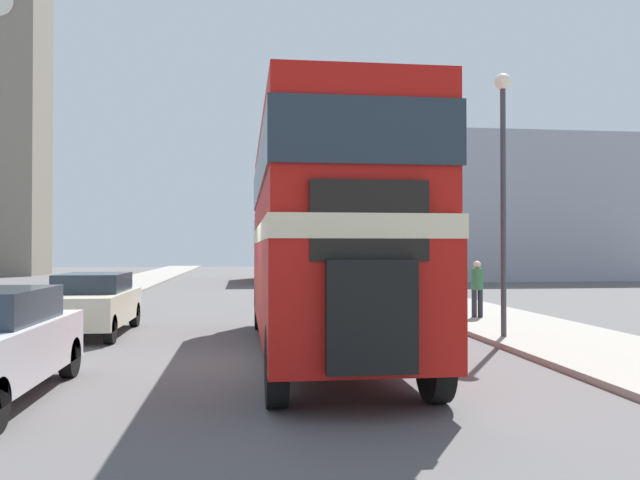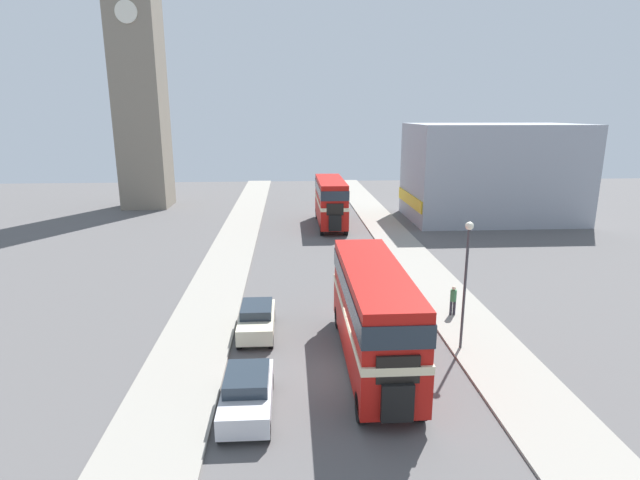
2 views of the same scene
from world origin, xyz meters
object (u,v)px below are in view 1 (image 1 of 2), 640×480
(double_decker_bus, at_px, (320,223))
(church_tower, at_px, (10,47))
(pedestrian_walking, at_px, (477,285))
(street_lamp, at_px, (503,164))
(bus_distant, at_px, (275,239))
(car_parked_mid, at_px, (92,303))

(double_decker_bus, relative_size, church_tower, 0.29)
(double_decker_bus, height_order, pedestrian_walking, double_decker_bus)
(pedestrian_walking, bearing_deg, street_lamp, -102.63)
(church_tower, bearing_deg, street_lamp, -57.63)
(bus_distant, relative_size, car_parked_mid, 2.36)
(car_parked_mid, xyz_separation_m, street_lamp, (9.35, -2.30, 3.20))
(church_tower, bearing_deg, bus_distant, -30.13)
(double_decker_bus, xyz_separation_m, church_tower, (-19.52, 38.60, 15.17))
(car_parked_mid, distance_m, pedestrian_walking, 10.29)
(double_decker_bus, bearing_deg, street_lamp, 14.54)
(double_decker_bus, distance_m, bus_distant, 27.01)
(bus_distant, xyz_separation_m, car_parked_mid, (-5.57, -23.60, -1.88))
(bus_distant, distance_m, pedestrian_walking, 22.70)
(car_parked_mid, bearing_deg, double_decker_bus, -33.72)
(car_parked_mid, bearing_deg, bus_distant, 76.72)
(double_decker_bus, height_order, church_tower, church_tower)
(street_lamp, bearing_deg, car_parked_mid, 166.15)
(double_decker_bus, bearing_deg, bus_distant, 89.01)
(double_decker_bus, distance_m, car_parked_mid, 6.40)
(pedestrian_walking, xyz_separation_m, street_lamp, (-0.84, -3.74, 2.93))
(double_decker_bus, xyz_separation_m, street_lamp, (4.24, 1.10, 1.38))
(double_decker_bus, bearing_deg, car_parked_mid, 146.28)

